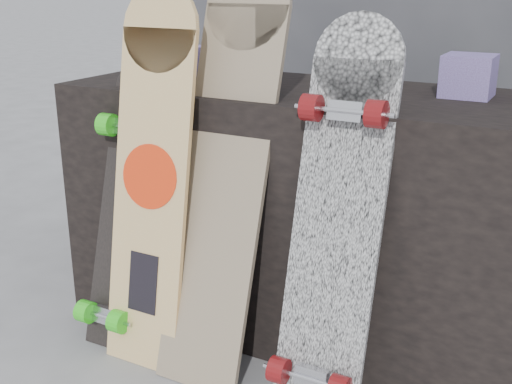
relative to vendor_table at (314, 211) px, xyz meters
The scene contains 8 objects.
vendor_table is the anchor object (origin of this frame).
merch_box_purple 0.72m from the vendor_table, behind, with size 0.18×0.12×0.10m, color #4C346B.
merch_box_small 0.64m from the vendor_table, 12.81° to the left, with size 0.14×0.14×0.12m, color #4C346B.
merch_box_flat 0.46m from the vendor_table, 68.77° to the left, with size 0.22×0.10×0.06m, color #D1B78C.
longboard_geisha 0.56m from the vendor_table, 132.03° to the right, with size 0.25×0.22×1.12m.
longboard_celtic 0.41m from the vendor_table, 114.37° to the right, with size 0.27×0.39×1.19m.
longboard_cascadia 0.45m from the vendor_table, 59.27° to the right, with size 0.24×0.33×1.05m.
skateboard_dark 0.61m from the vendor_table, 144.14° to the right, with size 0.20×0.33×0.89m.
Camera 1 is at (0.77, -1.33, 1.13)m, focal length 45.00 mm.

